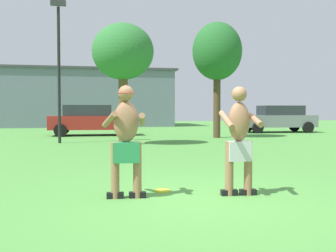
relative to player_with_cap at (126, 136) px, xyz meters
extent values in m
plane|color=#4C8E3D|center=(1.11, -0.33, -0.95)|extent=(80.00, 80.00, 0.00)
cube|color=black|center=(-0.17, 0.01, -0.91)|extent=(0.27, 0.13, 0.09)
cylinder|color=#936647|center=(-0.17, 0.01, -0.53)|extent=(0.13, 0.13, 0.85)
cube|color=black|center=(0.17, -0.02, -0.91)|extent=(0.27, 0.13, 0.09)
cylinder|color=#936647|center=(0.17, -0.02, -0.53)|extent=(0.13, 0.13, 0.85)
cube|color=#28844C|center=(0.00, -0.01, -0.25)|extent=(0.42, 0.28, 0.31)
ellipsoid|color=#936647|center=(0.00, -0.01, 0.21)|extent=(0.40, 0.25, 0.62)
cylinder|color=#936647|center=(-0.24, 0.12, 0.24)|extent=(0.21, 0.59, 0.27)
cylinder|color=#936647|center=(0.26, 0.07, 0.24)|extent=(0.18, 0.60, 0.22)
sphere|color=#936647|center=(0.00, -0.01, 0.64)|extent=(0.24, 0.24, 0.24)
cone|color=red|center=(0.00, -0.01, 0.71)|extent=(0.27, 0.27, 0.13)
cube|color=black|center=(1.91, -0.18, -0.91)|extent=(0.27, 0.13, 0.09)
cylinder|color=#936647|center=(1.91, -0.18, -0.53)|extent=(0.13, 0.13, 0.85)
cube|color=black|center=(1.60, -0.15, -0.91)|extent=(0.27, 0.13, 0.09)
cylinder|color=#936647|center=(1.60, -0.15, -0.53)|extent=(0.13, 0.13, 0.85)
cube|color=#B7B7BC|center=(1.75, -0.17, -0.25)|extent=(0.38, 0.27, 0.31)
ellipsoid|color=#936647|center=(1.75, -0.17, 0.21)|extent=(0.36, 0.25, 0.62)
cylinder|color=#936647|center=(1.97, -0.29, 0.24)|extent=(0.16, 0.60, 0.22)
cylinder|color=#936647|center=(1.52, -0.25, 0.24)|extent=(0.12, 0.58, 0.29)
sphere|color=#936647|center=(1.75, -0.17, 0.64)|extent=(0.24, 0.24, 0.24)
cylinder|color=yellow|center=(0.64, 0.38, -0.94)|extent=(0.27, 0.27, 0.03)
cube|color=maroon|center=(-0.10, 15.45, -0.28)|extent=(4.37, 1.98, 0.70)
cube|color=#282D33|center=(-0.30, 15.46, 0.35)|extent=(2.47, 1.69, 0.56)
cylinder|color=black|center=(1.44, 16.29, -0.63)|extent=(0.65, 0.25, 0.64)
cylinder|color=black|center=(1.37, 14.49, -0.63)|extent=(0.65, 0.25, 0.64)
cylinder|color=black|center=(-1.56, 16.42, -0.63)|extent=(0.65, 0.25, 0.64)
cylinder|color=black|center=(-1.64, 14.62, -0.63)|extent=(0.65, 0.25, 0.64)
cube|color=slate|center=(10.74, 16.13, -0.28)|extent=(4.44, 2.15, 0.70)
cube|color=#282D33|center=(10.94, 16.12, 0.35)|extent=(2.53, 1.78, 0.56)
cylinder|color=black|center=(9.17, 15.36, -0.63)|extent=(0.66, 0.27, 0.64)
cylinder|color=black|center=(9.32, 17.16, -0.63)|extent=(0.66, 0.27, 0.64)
cylinder|color=black|center=(12.17, 15.11, -0.63)|extent=(0.66, 0.27, 0.64)
cylinder|color=black|center=(12.32, 16.91, -0.63)|extent=(0.66, 0.27, 0.64)
cylinder|color=black|center=(-1.49, 10.75, 1.76)|extent=(0.12, 0.12, 5.43)
cube|color=#333338|center=(-1.49, 10.75, 4.62)|extent=(0.60, 0.24, 0.20)
cube|color=slate|center=(0.10, 28.23, 1.25)|extent=(12.94, 6.61, 4.40)
cube|color=#3F3F44|center=(0.10, 28.23, 3.52)|extent=(13.46, 6.88, 0.16)
cylinder|color=brown|center=(0.93, 9.42, 0.45)|extent=(0.35, 0.35, 2.80)
ellipsoid|color=#2D7033|center=(0.93, 9.42, 2.60)|extent=(2.34, 2.34, 2.14)
cylinder|color=#4C3823|center=(5.71, 12.40, 0.63)|extent=(0.34, 0.34, 3.16)
ellipsoid|color=#236028|center=(5.71, 12.40, 3.17)|extent=(2.35, 2.35, 2.74)
camera|label=1|loc=(-0.68, -6.19, 0.40)|focal=43.73mm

